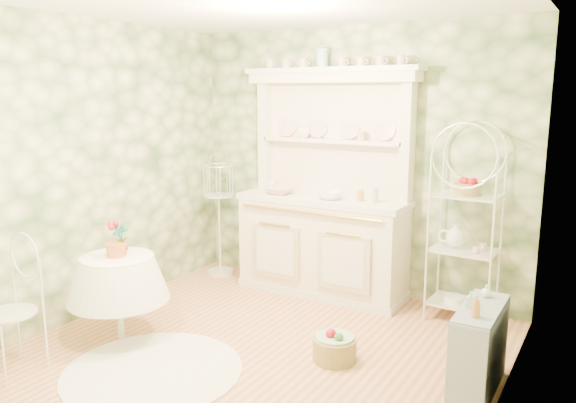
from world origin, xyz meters
The scene contains 21 objects.
floor centered at (0.00, 0.00, 0.00)m, with size 3.60×3.60×0.00m, color tan.
wall_left centered at (-1.80, 0.00, 1.35)m, with size 3.60×3.60×0.00m, color beige.
wall_right centered at (1.80, 0.00, 1.35)m, with size 3.60×3.60×0.00m, color beige.
wall_back centered at (0.00, 1.80, 1.35)m, with size 3.60×3.60×0.00m, color beige.
wall_front centered at (0.00, -1.80, 1.35)m, with size 3.60×3.60×0.00m, color beige.
kitchen_dresser centered at (-0.20, 1.52, 1.15)m, with size 1.87×0.61×2.29m, color white.
bakers_rack centered at (1.22, 1.54, 0.87)m, with size 0.54×0.39×1.74m, color white.
side_shelf centered at (1.64, 0.32, 0.28)m, with size 0.24×0.65×0.56m, color #8A93A9.
round_table centered at (-1.14, -0.34, 0.39)m, with size 0.71×0.71×0.78m, color white.
cafe_chair centered at (-1.40, -1.17, 0.41)m, with size 0.37×0.37×0.82m, color white.
birdcage_stand centered at (-1.48, 1.46, 0.75)m, with size 0.35×0.35×1.49m, color white.
floor_basket centered at (0.59, 0.21, 0.12)m, with size 0.38×0.38×0.24m, color #9D8752.
lace_rug centered at (-0.49, -0.64, 0.01)m, with size 1.33×1.33×0.01m, color white.
bowl_floral centered at (-0.66, 1.43, 1.02)m, with size 0.30×0.30×0.07m, color white.
bowl_white centered at (-0.07, 1.43, 1.02)m, with size 0.26×0.26×0.08m, color white.
cup_left centered at (-0.52, 1.68, 1.61)m, with size 0.14×0.14×0.11m, color white.
cup_right centered at (0.14, 1.67, 1.61)m, with size 0.10×0.10×0.09m, color white.
potted_geranium centered at (-1.12, -0.31, 0.85)m, with size 0.14×0.10×0.27m, color #3F7238.
bottle_amber centered at (1.64, 0.12, 0.68)m, with size 0.06×0.06×0.15m, color #BB7D31.
bottle_blue centered at (1.57, 0.28, 0.65)m, with size 0.05×0.05×0.11m, color #A1CCDA.
bottle_glass centered at (1.63, 0.53, 0.65)m, with size 0.07×0.07×0.09m, color silver.
Camera 1 is at (2.36, -3.44, 2.04)m, focal length 35.00 mm.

